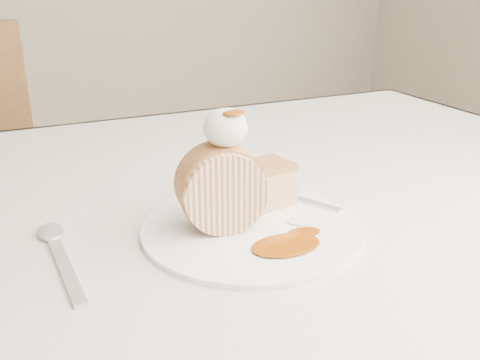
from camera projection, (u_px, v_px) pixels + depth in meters
name	position (u px, v px, depth m)	size (l,w,h in m)	color
table	(204.00, 248.00, 0.78)	(1.40, 0.90, 0.75)	silver
plate	(251.00, 228.00, 0.64)	(0.26, 0.26, 0.01)	white
roulade_slice	(222.00, 189.00, 0.61)	(0.10, 0.10, 0.05)	beige
cake_chunk	(267.00, 186.00, 0.69)	(0.06, 0.05, 0.05)	#B27D43
whipped_cream	(225.00, 128.00, 0.60)	(0.05, 0.05, 0.04)	white
caramel_drizzle	(234.00, 108.00, 0.58)	(0.03, 0.02, 0.01)	#843705
caramel_pool	(286.00, 245.00, 0.59)	(0.08, 0.05, 0.00)	#843705
fork	(303.00, 200.00, 0.70)	(0.02, 0.15, 0.00)	silver
spoon	(66.00, 270.00, 0.55)	(0.03, 0.18, 0.00)	silver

